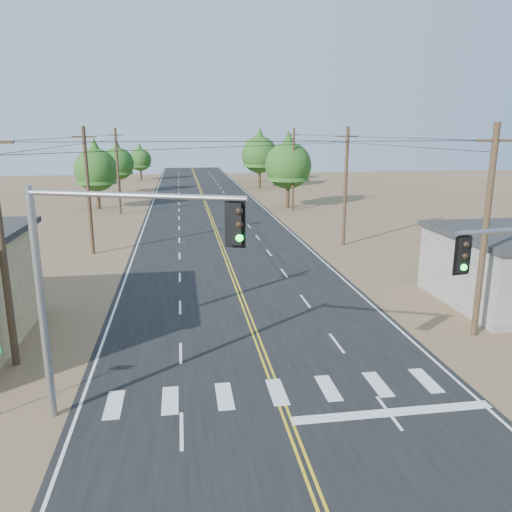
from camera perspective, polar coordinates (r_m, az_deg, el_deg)
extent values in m
cube|color=black|center=(40.04, -3.58, 0.17)|extent=(15.00, 200.00, 0.02)
cylinder|color=#4C3826|center=(22.40, -27.02, 0.65)|extent=(0.30, 0.30, 10.00)
cylinder|color=#4C3826|center=(41.61, -18.61, 6.98)|extent=(0.30, 0.30, 10.00)
cube|color=#4C3826|center=(41.35, -19.08, 12.76)|extent=(1.80, 0.12, 0.12)
cylinder|color=#4C3826|center=(61.32, -15.51, 9.25)|extent=(0.30, 0.30, 10.00)
cube|color=#4C3826|center=(61.15, -15.77, 13.17)|extent=(1.80, 0.12, 0.12)
cylinder|color=#4C3826|center=(25.35, 24.70, 2.31)|extent=(0.30, 0.30, 10.00)
cube|color=#4C3826|center=(24.94, 25.70, 11.79)|extent=(1.80, 0.12, 0.12)
cylinder|color=#4C3826|center=(43.27, 10.18, 7.73)|extent=(0.30, 0.30, 10.00)
cube|color=#4C3826|center=(43.02, 10.43, 13.30)|extent=(1.80, 0.12, 0.12)
cylinder|color=#4C3826|center=(62.46, 4.26, 9.79)|extent=(0.30, 0.30, 10.00)
cube|color=#4C3826|center=(62.29, 4.34, 13.65)|extent=(1.80, 0.12, 0.12)
cylinder|color=gray|center=(17.96, -23.24, -5.87)|extent=(0.26, 0.26, 7.66)
cylinder|color=gray|center=(17.12, -24.48, 6.30)|extent=(0.20, 0.20, 0.66)
cylinder|color=gray|center=(15.23, -13.96, 6.75)|extent=(6.55, 2.77, 0.18)
cube|color=black|center=(14.19, -2.30, 3.73)|extent=(0.48, 0.45, 1.20)
sphere|color=black|center=(13.95, -1.93, 5.16)|extent=(0.22, 0.22, 0.22)
sphere|color=black|center=(14.02, -1.91, 3.61)|extent=(0.22, 0.22, 0.22)
sphere|color=#0CE533|center=(14.09, -1.90, 2.08)|extent=(0.22, 0.22, 0.22)
cube|color=black|center=(15.48, 22.54, 0.16)|extent=(0.38, 0.34, 1.05)
sphere|color=black|center=(15.25, 22.89, 1.23)|extent=(0.19, 0.19, 0.19)
sphere|color=black|center=(15.33, 22.77, 0.01)|extent=(0.19, 0.19, 0.19)
sphere|color=#0CE533|center=(15.40, 22.66, -1.20)|extent=(0.19, 0.19, 0.19)
cylinder|color=#3F2D1E|center=(66.83, -17.60, 6.53)|extent=(0.49, 0.49, 3.20)
cone|color=#254E16|center=(66.45, -17.89, 10.33)|extent=(4.98, 4.98, 5.70)
sphere|color=#254E16|center=(66.52, -17.81, 9.34)|extent=(5.34, 5.34, 5.34)
cylinder|color=#3F2D1E|center=(83.08, -15.39, 7.98)|extent=(0.47, 0.47, 3.05)
cone|color=#254E16|center=(82.78, -15.58, 10.89)|extent=(4.74, 4.74, 5.42)
sphere|color=#254E16|center=(82.84, -15.53, 10.13)|extent=(5.08, 5.08, 5.08)
cylinder|color=#3F2D1E|center=(104.80, -13.03, 9.18)|extent=(0.47, 0.47, 2.67)
cone|color=#254E16|center=(104.57, -13.14, 11.20)|extent=(4.16, 4.16, 4.75)
sphere|color=#254E16|center=(104.62, -13.11, 10.67)|extent=(4.45, 4.45, 4.45)
cylinder|color=#3F2D1E|center=(64.74, 3.64, 7.08)|extent=(0.49, 0.49, 3.53)
cone|color=#254E16|center=(64.33, 3.71, 11.41)|extent=(5.49, 5.49, 6.28)
sphere|color=#254E16|center=(64.41, 3.69, 10.28)|extent=(5.88, 5.88, 5.88)
cylinder|color=#3F2D1E|center=(87.40, 0.41, 8.98)|extent=(0.50, 0.50, 3.73)
cone|color=#254E16|center=(87.09, 0.41, 12.37)|extent=(5.80, 5.80, 6.63)
sphere|color=#254E16|center=(87.14, 0.41, 11.49)|extent=(6.22, 6.22, 6.22)
cylinder|color=#3F2D1E|center=(99.49, 0.44, 9.59)|extent=(0.46, 0.46, 3.71)
cone|color=#254E16|center=(99.23, 0.44, 12.56)|extent=(5.78, 5.78, 6.60)
sphere|color=#254E16|center=(99.27, 0.44, 11.79)|extent=(6.19, 6.19, 6.19)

